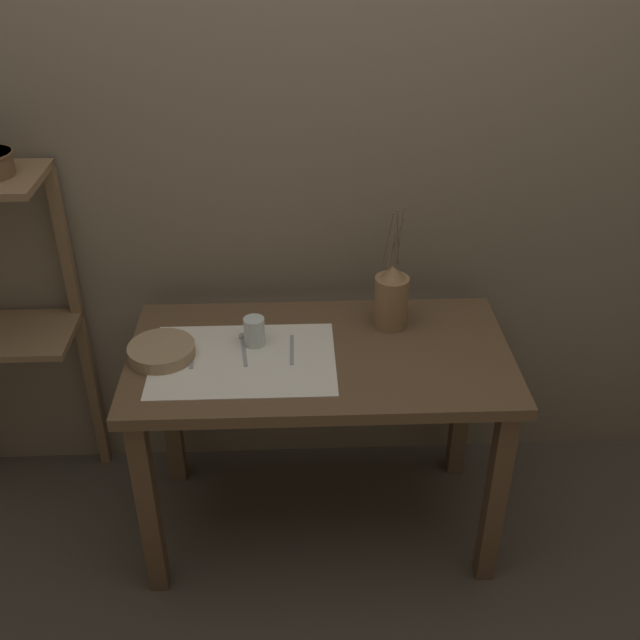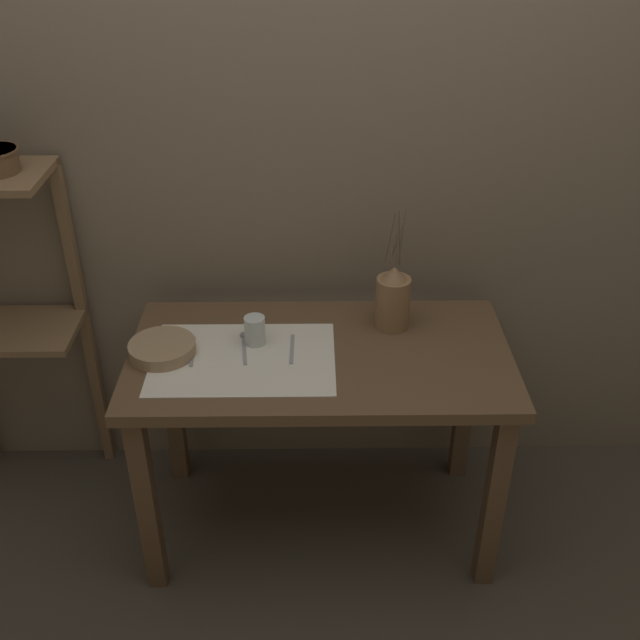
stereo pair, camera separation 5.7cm
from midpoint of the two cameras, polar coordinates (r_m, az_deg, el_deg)
ground_plane at (r=2.89m, az=0.58°, el=-15.05°), size 12.00×12.00×0.00m
stone_wall_back at (r=2.58m, az=0.52°, el=11.14°), size 7.00×0.06×2.40m
wooden_table at (r=2.46m, az=0.66°, el=-4.65°), size 1.23×0.65×0.76m
linen_cloth at (r=2.37m, az=-5.19°, el=-2.93°), size 0.58×0.40×0.00m
pitcher_with_flowers at (r=2.49m, az=6.22°, el=1.61°), size 0.11×0.11×0.42m
wooden_bowl at (r=2.42m, az=-11.28°, el=-2.17°), size 0.21×0.21×0.04m
glass_tumbler_near at (r=2.42m, az=-4.32°, el=-0.80°), size 0.07×0.07×0.09m
fork_outer at (r=2.42m, az=-9.04°, el=-2.41°), size 0.02×0.17×0.00m
spoon_outer at (r=2.45m, az=-5.18°, el=-1.58°), size 0.04×0.18×0.02m
knife_center at (r=2.40m, az=-1.47°, el=-2.23°), size 0.01×0.17×0.00m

